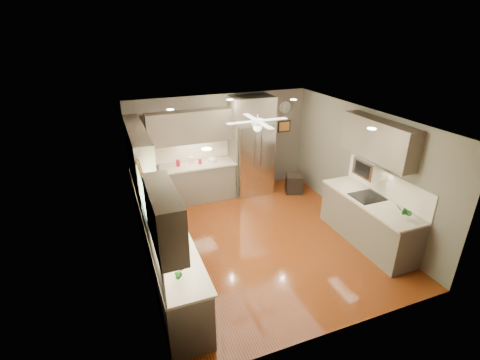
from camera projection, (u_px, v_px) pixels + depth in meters
floor at (261, 239)px, 7.07m from camera, size 5.00×5.00×0.00m
ceiling at (265, 118)px, 6.05m from camera, size 5.00×5.00×0.00m
wall_back at (221, 145)px, 8.69m from camera, size 4.50×0.00×4.50m
wall_front at (345, 259)px, 4.43m from camera, size 4.50×0.00×4.50m
wall_left at (141, 204)px, 5.81m from camera, size 0.00×5.00×5.00m
wall_right at (360, 167)px, 7.30m from camera, size 0.00×5.00×5.00m
canister_a at (178, 163)px, 8.17m from camera, size 0.13×0.13×0.16m
canister_c at (191, 161)px, 8.28m from camera, size 0.15×0.15×0.19m
canister_d at (200, 162)px, 8.30m from camera, size 0.11×0.11×0.13m
soap_bottle at (152, 211)px, 6.01m from camera, size 0.10×0.10×0.21m
potted_plant_left at (181, 270)px, 4.49m from camera, size 0.18×0.15×0.29m
potted_plant_right at (403, 210)px, 5.94m from camera, size 0.19×0.18×0.29m
bowl at (212, 161)px, 8.41m from camera, size 0.29×0.29×0.05m
left_run at (161, 234)px, 6.35m from camera, size 0.65×4.70×1.45m
back_run at (197, 181)px, 8.51m from camera, size 1.85×0.65×1.45m
uppers at (213, 145)px, 6.66m from camera, size 4.50×4.70×0.95m
window at (144, 200)px, 5.28m from camera, size 0.05×1.12×0.92m
sink at (167, 233)px, 5.63m from camera, size 0.50×0.70×0.32m
refrigerator at (252, 148)px, 8.65m from camera, size 1.06×0.75×2.45m
right_run at (368, 220)px, 6.83m from camera, size 0.70×2.20×1.45m
microwave at (371, 168)px, 6.67m from camera, size 0.43×0.55×0.34m
ceiling_fan at (257, 124)px, 6.37m from camera, size 1.18×1.18×0.32m
recessed_lights at (253, 114)px, 6.38m from camera, size 2.84×3.14×0.01m
wall_clock at (285, 107)px, 8.92m from camera, size 0.30×0.03×0.30m
framed_print at (284, 126)px, 9.12m from camera, size 0.36×0.03×0.30m
stool at (294, 183)px, 8.98m from camera, size 0.53×0.53×0.48m
paper_towel at (170, 240)px, 5.13m from camera, size 0.11×0.11×0.28m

